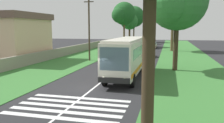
{
  "coord_description": "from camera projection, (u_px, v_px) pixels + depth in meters",
  "views": [
    {
      "loc": [
        -16.43,
        -5.68,
        4.7
      ],
      "look_at": [
        4.53,
        -0.54,
        1.6
      ],
      "focal_mm": 37.45,
      "sensor_mm": 36.0,
      "label": 1
    }
  ],
  "objects": [
    {
      "name": "centre_line",
      "position": [
        126.0,
        62.0,
        32.23
      ],
      "size": [
        110.0,
        0.16,
        0.01
      ],
      "primitive_type": "cube",
      "color": "silver",
      "rests_on": "ground"
    },
    {
      "name": "grass_verge_left",
      "position": [
        71.0,
        60.0,
        34.16
      ],
      "size": [
        120.0,
        8.0,
        0.04
      ],
      "primitive_type": "cube",
      "color": "#387533",
      "rests_on": "ground"
    },
    {
      "name": "roadside_tree_right_2",
      "position": [
        176.0,
        2.0,
        25.08
      ],
      "size": [
        7.69,
        6.47,
        10.84
      ],
      "color": "#3D2D1E",
      "rests_on": "grass_verge_right"
    },
    {
      "name": "trailing_car_1",
      "position": [
        128.0,
        49.0,
        44.59
      ],
      "size": [
        4.3,
        1.78,
        1.43
      ],
      "color": "navy",
      "rests_on": "ground"
    },
    {
      "name": "trailing_car_3",
      "position": [
        153.0,
        45.0,
        54.47
      ],
      "size": [
        4.3,
        1.78,
        1.43
      ],
      "color": "#B7A893",
      "rests_on": "ground"
    },
    {
      "name": "roadside_building",
      "position": [
        7.0,
        37.0,
        33.7
      ],
      "size": [
        9.86,
        10.13,
        6.81
      ],
      "color": "beige",
      "rests_on": "ground"
    },
    {
      "name": "roadside_wall",
      "position": [
        64.0,
        51.0,
        39.66
      ],
      "size": [
        70.0,
        0.4,
        1.43
      ],
      "primitive_type": "cube",
      "color": "gray",
      "rests_on": "grass_verge_left"
    },
    {
      "name": "roadside_tree_right_0",
      "position": [
        172.0,
        10.0,
        47.01
      ],
      "size": [
        7.63,
        6.31,
        11.71
      ],
      "color": "brown",
      "rests_on": "grass_verge_right"
    },
    {
      "name": "trailing_car_0",
      "position": [
        146.0,
        53.0,
        38.38
      ],
      "size": [
        4.3,
        1.78,
        1.43
      ],
      "color": "#B7A893",
      "rests_on": "ground"
    },
    {
      "name": "roadside_tree_left_2",
      "position": [
        124.0,
        14.0,
        58.77
      ],
      "size": [
        7.17,
        5.78,
        11.17
      ],
      "color": "brown",
      "rests_on": "grass_verge_left"
    },
    {
      "name": "utility_pole",
      "position": [
        89.0,
        28.0,
        33.23
      ],
      "size": [
        0.24,
        1.4,
        8.91
      ],
      "color": "#473828",
      "rests_on": "grass_verge_left"
    },
    {
      "name": "zebra_crossing",
      "position": [
        70.0,
        107.0,
        14.07
      ],
      "size": [
        4.05,
        6.8,
        0.01
      ],
      "color": "silver",
      "rests_on": "ground"
    },
    {
      "name": "trailing_car_2",
      "position": [
        132.0,
        47.0,
        49.39
      ],
      "size": [
        4.3,
        1.78,
        1.43
      ],
      "color": "gold",
      "rests_on": "ground"
    },
    {
      "name": "roadside_tree_left_0",
      "position": [
        133.0,
        17.0,
        77.23
      ],
      "size": [
        8.47,
        7.0,
        11.88
      ],
      "color": "#3D2D1E",
      "rests_on": "grass_verge_left"
    },
    {
      "name": "roadside_tree_left_1",
      "position": [
        129.0,
        22.0,
        68.94
      ],
      "size": [
        5.83,
        4.95,
        9.13
      ],
      "color": "#4C3826",
      "rests_on": "grass_verge_left"
    },
    {
      "name": "grass_verge_right",
      "position": [
        188.0,
        64.0,
        30.29
      ],
      "size": [
        120.0,
        8.0,
        0.04
      ],
      "primitive_type": "cube",
      "color": "#387533",
      "rests_on": "ground"
    },
    {
      "name": "ground",
      "position": [
        91.0,
        90.0,
        17.81
      ],
      "size": [
        160.0,
        160.0,
        0.0
      ],
      "primitive_type": "plane",
      "color": "#262628"
    },
    {
      "name": "coach_bus",
      "position": [
        127.0,
        55.0,
        22.42
      ],
      "size": [
        11.16,
        2.62,
        3.73
      ],
      "color": "silver",
      "rests_on": "ground"
    }
  ]
}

